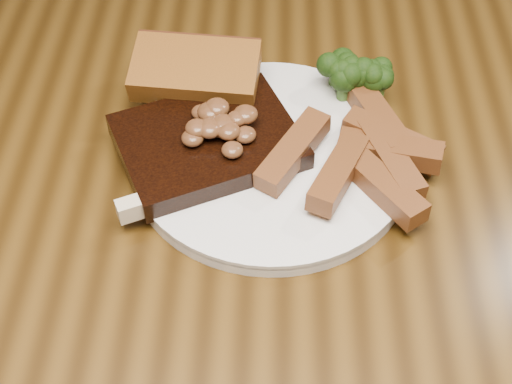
# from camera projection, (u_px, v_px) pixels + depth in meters

# --- Properties ---
(dining_table) EXTENTS (1.60, 0.90, 0.75)m
(dining_table) POSITION_uv_depth(u_px,v_px,m) (266.00, 275.00, 0.71)
(dining_table) COLOR #462E0E
(dining_table) RESTS_ON ground
(chair_far) EXTENTS (0.43, 0.43, 0.80)m
(chair_far) POSITION_uv_depth(u_px,v_px,m) (310.00, 50.00, 1.30)
(chair_far) COLOR black
(chair_far) RESTS_ON ground
(plate) EXTENTS (0.30, 0.30, 0.01)m
(plate) POSITION_uv_depth(u_px,v_px,m) (271.00, 159.00, 0.68)
(plate) COLOR white
(plate) RESTS_ON dining_table
(steak) EXTENTS (0.20, 0.18, 0.02)m
(steak) POSITION_uv_depth(u_px,v_px,m) (208.00, 143.00, 0.67)
(steak) COLOR black
(steak) RESTS_ON plate
(steak_bone) EXTENTS (0.15, 0.08, 0.02)m
(steak_bone) POSITION_uv_depth(u_px,v_px,m) (203.00, 189.00, 0.64)
(steak_bone) COLOR beige
(steak_bone) RESTS_ON plate
(mushroom_pile) EXTENTS (0.07, 0.07, 0.03)m
(mushroom_pile) POSITION_uv_depth(u_px,v_px,m) (216.00, 123.00, 0.65)
(mushroom_pile) COLOR brown
(mushroom_pile) RESTS_ON steak
(garlic_bread) EXTENTS (0.13, 0.08, 0.03)m
(garlic_bread) POSITION_uv_depth(u_px,v_px,m) (197.00, 87.00, 0.72)
(garlic_bread) COLOR brown
(garlic_bread) RESTS_ON plate
(potato_wedges) EXTENTS (0.12, 0.12, 0.02)m
(potato_wedges) POSITION_uv_depth(u_px,v_px,m) (350.00, 156.00, 0.66)
(potato_wedges) COLOR brown
(potato_wedges) RESTS_ON plate
(broccoli_cluster) EXTENTS (0.07, 0.07, 0.04)m
(broccoli_cluster) POSITION_uv_depth(u_px,v_px,m) (346.00, 85.00, 0.71)
(broccoli_cluster) COLOR #1D320B
(broccoli_cluster) RESTS_ON plate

